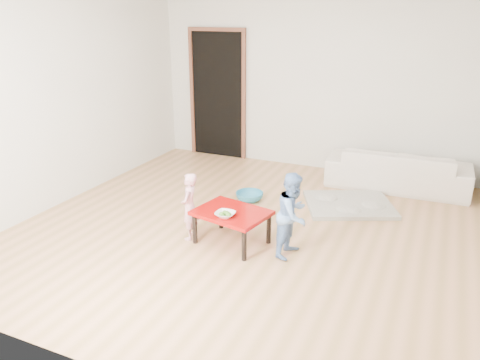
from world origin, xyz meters
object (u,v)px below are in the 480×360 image
Objects in this scene: child_blue at (293,215)px; bowl at (225,214)px; basin at (249,197)px; sofa at (398,169)px; child_pink at (189,206)px; red_table at (232,227)px.

bowl is at bearing 114.14° from child_blue.
basin is at bearing 48.08° from child_blue.
child_pink is at bearing 52.20° from sofa.
child_blue is at bearing -50.05° from basin.
red_table is 0.26m from bowl.
bowl reaches higher than red_table.
bowl is 0.48m from child_pink.
basin is at bearing 102.42° from bowl.
red_table is (-1.41, -2.46, -0.09)m from sofa.
child_blue is at bearing 82.70° from child_pink.
red_table is 1.00× the size of child_pink.
child_blue reaches higher than red_table.
sofa is 2.56× the size of red_table.
child_blue reaches higher than sofa.
sofa is at bearing 61.75° from bowl.
sofa is 2.97m from bowl.
bowl is (-1.41, -2.62, 0.12)m from sofa.
child_pink is 2.05× the size of basin.
child_pink reaches higher than sofa.
basin is at bearing 35.80° from sofa.
bowl is 0.23× the size of child_blue.
sofa is 2.17× the size of child_blue.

